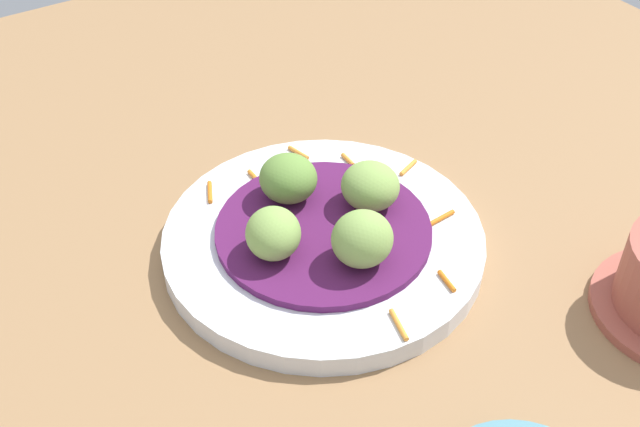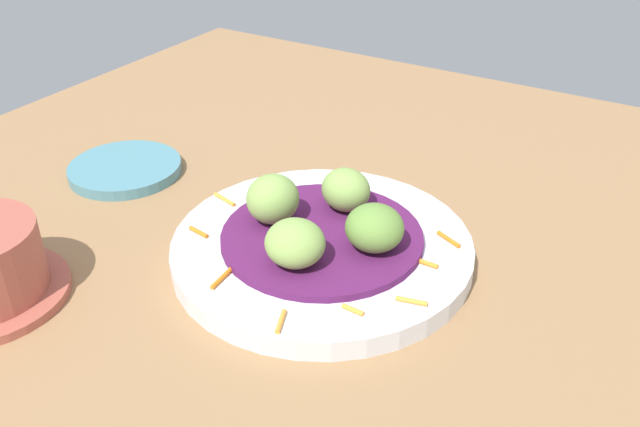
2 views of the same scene
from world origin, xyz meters
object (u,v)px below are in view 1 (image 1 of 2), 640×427
(main_plate, at_px, (323,241))
(guac_scoop_left, at_px, (370,186))
(guac_scoop_back, at_px, (362,239))
(guac_scoop_right, at_px, (273,233))
(guac_scoop_center, at_px, (288,178))

(main_plate, bearing_deg, guac_scoop_left, 94.35)
(main_plate, xyz_separation_m, guac_scoop_back, (0.05, 0.00, 0.04))
(guac_scoop_back, bearing_deg, guac_scoop_right, -130.65)
(guac_scoop_left, xyz_separation_m, guac_scoop_center, (-0.05, -0.05, 0.00))
(main_plate, relative_size, guac_scoop_left, 5.32)
(guac_scoop_left, height_order, guac_scoop_back, guac_scoop_back)
(guac_scoop_left, xyz_separation_m, guac_scoop_right, (0.01, -0.10, 0.00))
(main_plate, bearing_deg, guac_scoop_back, 4.35)
(guac_scoop_center, xyz_separation_m, guac_scoop_right, (0.05, -0.05, -0.00))
(guac_scoop_back, bearing_deg, guac_scoop_center, -175.65)
(guac_scoop_back, bearing_deg, main_plate, -175.65)
(main_plate, height_order, guac_scoop_center, guac_scoop_center)
(main_plate, distance_m, guac_scoop_center, 0.06)
(guac_scoop_right, bearing_deg, main_plate, 94.35)
(guac_scoop_center, bearing_deg, guac_scoop_right, -40.65)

